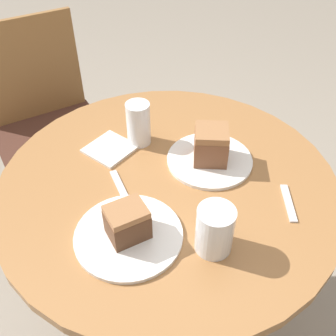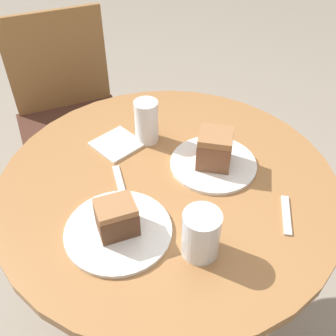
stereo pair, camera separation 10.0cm
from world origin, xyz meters
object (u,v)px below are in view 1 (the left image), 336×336
Objects in this scene: cake_slice_near at (127,222)px; glass_water at (215,231)px; plate_far at (210,160)px; plate_near at (129,235)px; cake_slice_far at (211,145)px; glass_lemonade at (139,126)px; chair at (49,126)px.

glass_water reaches higher than cake_slice_near.
plate_far is 0.29m from glass_water.
cake_slice_far reaches higher than plate_near.
cake_slice_near is 0.87× the size of glass_water.
glass_lemonade is at bearing 115.21° from cake_slice_far.
cake_slice_near is at bearing -131.78° from glass_lemonade.
cake_slice_near is at bearing 0.00° from plate_near.
glass_lemonade reaches higher than plate_near.
plate_near is at bearing -131.78° from glass_lemonade.
glass_lemonade is at bearing 48.22° from plate_near.
glass_lemonade reaches higher than cake_slice_near.
glass_lemonade is 1.11× the size of glass_water.
plate_far is 2.35× the size of cake_slice_near.
glass_water is (-0.20, -0.21, -0.01)m from cake_slice_far.
plate_near is 0.35m from glass_lemonade.
plate_far is at bearing -71.32° from chair.
chair is 7.82× the size of glass_water.
glass_water is at bearing -133.91° from cake_slice_far.
cake_slice_near is 0.33m from cake_slice_far.
chair is 0.88m from cake_slice_far.
glass_lemonade reaches higher than plate_far.
glass_water is at bearing -133.91° from plate_far.
glass_water is (-0.11, -0.40, -0.00)m from glass_lemonade.
chair is 0.94m from plate_near.
glass_water is at bearing -48.80° from cake_slice_near.
cake_slice_far is (-0.00, -0.00, 0.05)m from plate_far.
cake_slice_near is 0.35m from glass_lemonade.
glass_lemonade is (0.23, 0.26, 0.05)m from plate_near.
plate_near is 0.34m from cake_slice_far.
plate_near is at bearing 0.00° from cake_slice_near.
chair is 3.65× the size of plate_near.
glass_lemonade reaches higher than glass_water.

